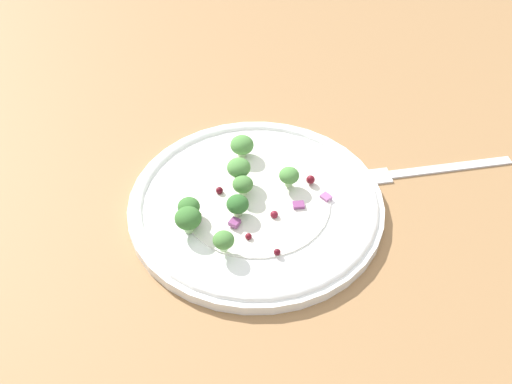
% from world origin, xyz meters
% --- Properties ---
extents(ground_plane, '(1.80, 1.80, 0.02)m').
position_xyz_m(ground_plane, '(0.00, 0.00, -0.01)').
color(ground_plane, olive).
extents(plate, '(0.28, 0.28, 0.02)m').
position_xyz_m(plate, '(-0.01, 0.01, 0.01)').
color(plate, white).
rests_on(plate, ground_plane).
extents(dressing_pool, '(0.16, 0.16, 0.00)m').
position_xyz_m(dressing_pool, '(-0.01, 0.01, 0.01)').
color(dressing_pool, white).
rests_on(dressing_pool, plate).
extents(broccoli_floret_0, '(0.03, 0.03, 0.03)m').
position_xyz_m(broccoli_floret_0, '(0.00, -0.07, 0.03)').
color(broccoli_floret_0, '#ADD18E').
rests_on(broccoli_floret_0, plate).
extents(broccoli_floret_1, '(0.03, 0.03, 0.03)m').
position_xyz_m(broccoli_floret_1, '(0.07, 0.04, 0.03)').
color(broccoli_floret_1, '#9EC684').
rests_on(broccoli_floret_1, plate).
extents(broccoli_floret_2, '(0.02, 0.02, 0.02)m').
position_xyz_m(broccoli_floret_2, '(-0.05, -0.01, 0.03)').
color(broccoli_floret_2, '#9EC684').
rests_on(broccoli_floret_2, plate).
extents(broccoli_floret_3, '(0.02, 0.02, 0.02)m').
position_xyz_m(broccoli_floret_3, '(0.01, 0.03, 0.03)').
color(broccoli_floret_3, '#ADD18E').
rests_on(broccoli_floret_3, plate).
extents(broccoli_floret_4, '(0.02, 0.02, 0.02)m').
position_xyz_m(broccoli_floret_4, '(0.01, 0.00, 0.03)').
color(broccoli_floret_4, '#ADD18E').
rests_on(broccoli_floret_4, plate).
extents(broccoli_floret_5, '(0.02, 0.02, 0.02)m').
position_xyz_m(broccoli_floret_5, '(0.03, 0.08, 0.03)').
color(broccoli_floret_5, '#ADD18E').
rests_on(broccoli_floret_5, plate).
extents(broccoli_floret_6, '(0.03, 0.03, 0.03)m').
position_xyz_m(broccoli_floret_6, '(0.01, -0.02, 0.04)').
color(broccoli_floret_6, '#ADD18E').
rests_on(broccoli_floret_6, plate).
extents(broccoli_floret_7, '(0.02, 0.02, 0.02)m').
position_xyz_m(broccoli_floret_7, '(0.07, 0.03, 0.03)').
color(broccoli_floret_7, '#9EC684').
rests_on(broccoli_floret_7, plate).
extents(cranberry_0, '(0.01, 0.01, 0.01)m').
position_xyz_m(cranberry_0, '(0.06, 0.03, 0.02)').
color(cranberry_0, '#4C0A14').
rests_on(cranberry_0, plate).
extents(cranberry_1, '(0.01, 0.01, 0.01)m').
position_xyz_m(cranberry_1, '(-0.07, -0.01, 0.02)').
color(cranberry_1, maroon).
rests_on(cranberry_1, plate).
extents(cranberry_2, '(0.01, 0.01, 0.01)m').
position_xyz_m(cranberry_2, '(0.03, -0.01, 0.02)').
color(cranberry_2, '#4C0A14').
rests_on(cranberry_2, plate).
extents(cranberry_3, '(0.01, 0.01, 0.01)m').
position_xyz_m(cranberry_3, '(-0.02, 0.09, 0.02)').
color(cranberry_3, '#4C0A14').
rests_on(cranberry_3, plate).
extents(cranberry_4, '(0.01, 0.01, 0.01)m').
position_xyz_m(cranberry_4, '(-0.02, 0.04, 0.02)').
color(cranberry_4, maroon).
rests_on(cranberry_4, plate).
extents(cranberry_5, '(0.01, 0.01, 0.01)m').
position_xyz_m(cranberry_5, '(0.01, 0.06, 0.02)').
color(cranberry_5, maroon).
rests_on(cranberry_5, plate).
extents(onion_bit_0, '(0.01, 0.01, 0.01)m').
position_xyz_m(onion_bit_0, '(0.02, 0.04, 0.02)').
color(onion_bit_0, '#843D75').
rests_on(onion_bit_0, plate).
extents(onion_bit_1, '(0.01, 0.01, 0.00)m').
position_xyz_m(onion_bit_1, '(-0.08, 0.01, 0.02)').
color(onion_bit_1, '#A35B93').
rests_on(onion_bit_1, plate).
extents(onion_bit_2, '(0.01, 0.01, 0.00)m').
position_xyz_m(onion_bit_2, '(-0.05, 0.02, 0.02)').
color(onion_bit_2, '#843D75').
rests_on(onion_bit_2, plate).
extents(fork, '(0.19, 0.03, 0.01)m').
position_xyz_m(fork, '(-0.21, -0.03, 0.00)').
color(fork, silver).
rests_on(fork, ground_plane).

